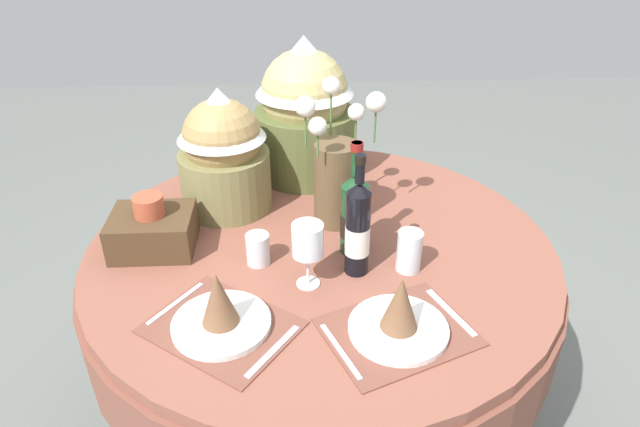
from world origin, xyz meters
The scene contains 13 objects.
ground centered at (0.00, 0.00, 0.00)m, with size 8.00×8.00×0.00m, color slate.
dining_table centered at (0.00, 0.00, 0.63)m, with size 1.41×1.41×0.78m.
place_setting_left centered at (-0.26, -0.36, 0.82)m, with size 0.43×0.41×0.16m.
place_setting_right centered at (0.16, -0.40, 0.82)m, with size 0.41×0.37×0.16m.
flower_vase centered at (0.05, 0.12, 0.95)m, with size 0.26×0.21×0.44m.
wine_bottle_left centered at (0.09, -0.15, 0.91)m, with size 0.07×0.07×0.35m.
wine_bottle_centre centered at (0.09, -0.05, 0.90)m, with size 0.08×0.08×0.34m.
wine_glass_left centered at (-0.04, -0.20, 0.91)m, with size 0.08×0.08×0.19m.
tumbler_near_left centered at (0.23, -0.14, 0.84)m, with size 0.07×0.07×0.12m, color silver.
tumbler_near_right centered at (-0.18, -0.09, 0.82)m, with size 0.07×0.07×0.09m, color silver.
gift_tub_back_left centered at (-0.29, 0.24, 0.99)m, with size 0.29×0.29×0.40m.
gift_tub_back_centre centered at (-0.03, 0.47, 1.04)m, with size 0.36×0.36×0.50m.
woven_basket_side_left centered at (-0.49, 0.00, 0.84)m, with size 0.23×0.19×0.17m.
Camera 1 is at (-0.08, -1.39, 1.70)m, focal length 31.29 mm.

